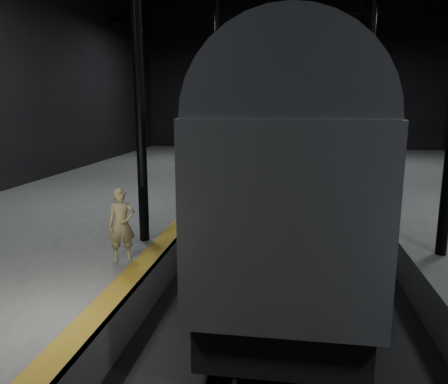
# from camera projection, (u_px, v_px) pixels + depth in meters

# --- Properties ---
(ground) EXTENTS (44.00, 44.00, 0.00)m
(ground) POSITION_uv_depth(u_px,v_px,m) (286.00, 238.00, 15.41)
(ground) COLOR black
(ground) RESTS_ON ground
(platform_left) EXTENTS (9.00, 43.80, 1.00)m
(platform_left) POSITION_uv_depth(u_px,v_px,m) (86.00, 216.00, 16.43)
(platform_left) COLOR #51514F
(platform_left) RESTS_ON ground
(tactile_strip) EXTENTS (0.50, 43.80, 0.01)m
(tactile_strip) POSITION_uv_depth(u_px,v_px,m) (196.00, 207.00, 15.69)
(tactile_strip) COLOR brown
(tactile_strip) RESTS_ON platform_left
(track) EXTENTS (2.40, 43.00, 0.24)m
(track) POSITION_uv_depth(u_px,v_px,m) (286.00, 236.00, 15.40)
(track) COLOR #3F3328
(track) RESTS_ON ground
(train) EXTENTS (3.27, 21.91, 5.86)m
(train) POSITION_uv_depth(u_px,v_px,m) (289.00, 140.00, 16.80)
(train) COLOR #ADB0B5
(train) RESTS_ON ground
(woman) EXTENTS (0.74, 0.63, 1.73)m
(woman) POSITION_uv_depth(u_px,v_px,m) (122.00, 225.00, 10.21)
(woman) COLOR #998E5E
(woman) RESTS_ON platform_left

